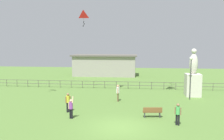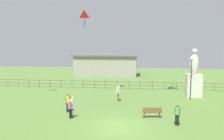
% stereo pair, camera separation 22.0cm
% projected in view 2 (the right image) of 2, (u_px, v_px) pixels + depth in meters
% --- Properties ---
extents(ground_plane, '(80.00, 80.00, 0.00)m').
position_uv_depth(ground_plane, '(119.00, 127.00, 16.63)').
color(ground_plane, '#517533').
extents(statue_monument, '(1.59, 1.59, 5.27)m').
position_uv_depth(statue_monument, '(194.00, 80.00, 26.10)').
color(statue_monument, beige).
rests_on(statue_monument, ground_plane).
extents(lamppost, '(0.36, 0.36, 4.49)m').
position_uv_depth(lamppost, '(191.00, 69.00, 24.31)').
color(lamppost, '#38383D').
rests_on(lamppost, ground_plane).
extents(park_bench, '(1.54, 0.57, 0.85)m').
position_uv_depth(park_bench, '(152.00, 112.00, 18.69)').
color(park_bench, brown).
rests_on(park_bench, ground_plane).
extents(person_0, '(0.40, 0.36, 1.66)m').
position_uv_depth(person_0, '(68.00, 101.00, 20.16)').
color(person_0, black).
rests_on(person_0, ground_plane).
extents(person_1, '(0.46, 0.34, 1.80)m').
position_uv_depth(person_1, '(71.00, 107.00, 18.45)').
color(person_1, black).
rests_on(person_1, ground_plane).
extents(person_2, '(0.32, 0.52, 1.71)m').
position_uv_depth(person_2, '(118.00, 92.00, 23.84)').
color(person_2, brown).
rests_on(person_2, ground_plane).
extents(person_3, '(0.44, 0.30, 1.60)m').
position_uv_depth(person_3, '(177.00, 113.00, 16.86)').
color(person_3, black).
rests_on(person_3, ground_plane).
extents(kite_0, '(0.92, 0.60, 1.95)m').
position_uv_depth(kite_0, '(84.00, 14.00, 28.05)').
color(kite_0, red).
extents(waterfront_railing, '(36.05, 0.06, 0.95)m').
position_uv_depth(waterfront_railing, '(125.00, 84.00, 30.43)').
color(waterfront_railing, '#4C4742').
rests_on(waterfront_railing, ground_plane).
extents(pavilion_building, '(11.55, 4.63, 3.77)m').
position_uv_depth(pavilion_building, '(106.00, 65.00, 42.61)').
color(pavilion_building, gray).
rests_on(pavilion_building, ground_plane).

